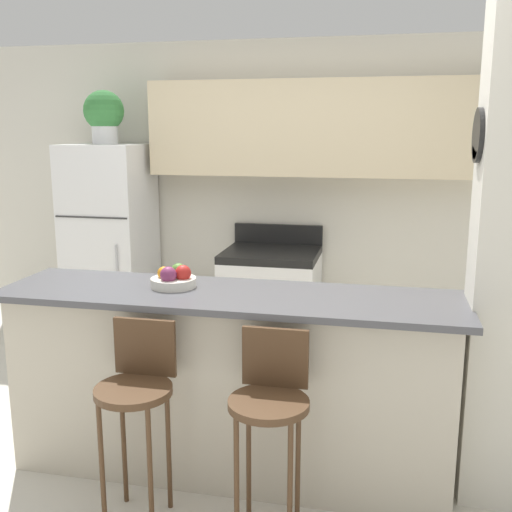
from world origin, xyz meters
name	(u,v)px	position (x,y,z in m)	size (l,w,h in m)	color
ground_plane	(229,469)	(0.00, 0.00, 0.00)	(14.00, 14.00, 0.00)	beige
wall_back	(303,170)	(0.12, 1.93, 1.52)	(5.60, 0.38, 2.55)	silver
pillar_right	(512,251)	(1.38, 0.08, 1.28)	(0.38, 0.32, 2.55)	silver
counter_bar	(229,383)	(0.00, 0.00, 0.51)	(2.43, 0.63, 1.01)	beige
refrigerator	(111,249)	(-1.45, 1.64, 0.86)	(0.63, 0.65, 1.73)	white
stove_range	(271,305)	(-0.08, 1.64, 0.46)	(0.74, 0.67, 1.07)	white
bar_stool_left	(137,392)	(-0.32, -0.47, 0.64)	(0.36, 0.36, 0.96)	#4C331E
bar_stool_right	(270,405)	(0.32, -0.47, 0.64)	(0.36, 0.36, 0.96)	#4C331E
potted_plant_on_fridge	(104,114)	(-1.45, 1.64, 1.96)	(0.32, 0.32, 0.42)	silver
fruit_bowl	(174,278)	(-0.31, 0.05, 1.06)	(0.24, 0.24, 0.12)	silver
trash_bin	(165,338)	(-0.91, 1.43, 0.19)	(0.28, 0.28, 0.38)	#59595B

